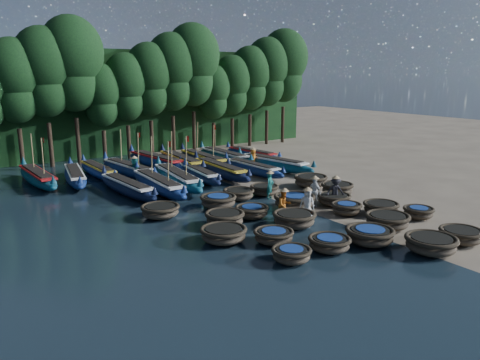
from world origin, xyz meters
TOP-DOWN VIEW (x-y plane):
  - ground at (0.00, 0.00)m, footprint 120.00×120.00m
  - foliage_wall at (0.00, 23.50)m, footprint 40.00×3.00m
  - coracle_3 at (0.24, -9.96)m, footprint 2.60×2.60m
  - coracle_4 at (2.53, -10.00)m, footprint 2.46×2.46m
  - coracle_5 at (-5.58, -7.22)m, footprint 2.08×2.08m
  - coracle_6 at (-3.35, -7.23)m, footprint 2.30×2.30m
  - coracle_7 at (-1.15, -7.67)m, footprint 2.41×2.41m
  - coracle_8 at (1.38, -6.66)m, footprint 2.77×2.77m
  - coracle_9 at (4.20, -6.52)m, footprint 1.70×1.70m
  - coracle_10 at (-6.70, -3.57)m, footprint 2.80×2.80m
  - coracle_11 at (-4.78, -4.98)m, footprint 2.33×2.33m
  - coracle_12 at (-2.46, -3.78)m, footprint 2.28×2.28m
  - coracle_13 at (1.44, -3.77)m, footprint 2.11×2.11m
  - coracle_14 at (3.09, -4.84)m, footprint 2.28×2.28m
  - coracle_15 at (-5.43, -1.67)m, footprint 2.11×2.11m
  - coracle_16 at (-3.39, -1.27)m, footprint 1.89×1.89m
  - coracle_17 at (-0.24, -1.20)m, footprint 2.47×2.47m
  - coracle_18 at (2.28, -1.97)m, footprint 2.06×2.06m
  - coracle_19 at (4.08, -0.47)m, footprint 2.37×2.37m
  - coracle_20 at (-7.55, 1.65)m, footprint 2.42×2.42m
  - coracle_21 at (-3.90, 1.44)m, footprint 2.64×2.64m
  - coracle_22 at (-1.88, 2.27)m, footprint 2.45×2.45m
  - coracle_23 at (0.17, 2.26)m, footprint 2.32×2.32m
  - coracle_24 at (4.25, 2.27)m, footprint 2.39×2.39m
  - long_boat_2 at (-7.22, 7.49)m, footprint 1.94×7.96m
  - long_boat_3 at (-5.27, 6.90)m, footprint 1.84×8.61m
  - long_boat_4 at (-3.41, 7.79)m, footprint 2.52×8.81m
  - long_boat_5 at (-1.27, 8.59)m, footprint 2.10×7.59m
  - long_boat_6 at (0.65, 8.57)m, footprint 1.82×8.60m
  - long_boat_7 at (3.28, 7.93)m, footprint 1.68×7.58m
  - long_boat_8 at (5.64, 8.20)m, footprint 2.88×8.45m
  - long_boat_9 at (-11.51, 13.79)m, footprint 1.88×8.41m
  - long_boat_10 at (-9.13, 12.87)m, footprint 2.66×7.72m
  - long_boat_11 at (-7.10, 13.90)m, footprint 1.49×7.42m
  - long_boat_12 at (-5.07, 12.87)m, footprint 2.43×8.26m
  - long_boat_13 at (-1.93, 14.54)m, footprint 2.64×8.90m
  - long_boat_14 at (-0.35, 13.12)m, footprint 2.20×8.99m
  - long_boat_15 at (1.73, 12.97)m, footprint 1.75×8.66m
  - long_boat_16 at (4.08, 13.33)m, footprint 1.53×8.53m
  - long_boat_17 at (7.03, 13.19)m, footprint 2.10×7.43m
  - fisherman_0 at (-0.85, -2.98)m, footprint 0.91×0.99m
  - fisherman_1 at (-0.04, 1.43)m, footprint 0.75×0.65m
  - fisherman_2 at (-2.12, -2.53)m, footprint 0.91×0.76m
  - fisherman_3 at (2.30, -2.02)m, footprint 1.31×1.11m
  - fisherman_4 at (1.12, -1.45)m, footprint 0.52×1.06m
  - fisherman_5 at (-5.15, 11.29)m, footprint 0.56×1.64m
  - fisherman_6 at (4.59, 9.66)m, footprint 0.81×0.98m
  - tree_2 at (-11.40, 20.00)m, footprint 4.51×4.51m
  - tree_3 at (-9.10, 20.00)m, footprint 4.92×4.92m
  - tree_4 at (-6.80, 20.00)m, footprint 5.34×5.34m
  - tree_5 at (-4.50, 20.00)m, footprint 3.68×3.68m
  - tree_6 at (-2.20, 20.00)m, footprint 4.09×4.09m
  - tree_7 at (0.10, 20.00)m, footprint 4.51×4.51m
  - tree_8 at (2.40, 20.00)m, footprint 4.92×4.92m
  - tree_9 at (4.70, 20.00)m, footprint 5.34×5.34m
  - tree_10 at (7.00, 20.00)m, footprint 3.68×3.68m
  - tree_11 at (9.30, 20.00)m, footprint 4.09×4.09m
  - tree_12 at (11.60, 20.00)m, footprint 4.51×4.51m
  - tree_13 at (13.90, 20.00)m, footprint 4.92×4.92m
  - tree_14 at (16.20, 20.00)m, footprint 5.34×5.34m

SIDE VIEW (x-z plane):
  - ground at x=0.00m, z-range 0.00..0.00m
  - coracle_11 at x=-4.78m, z-range 0.05..0.69m
  - coracle_5 at x=-5.58m, z-range 0.05..0.69m
  - coracle_9 at x=4.20m, z-range 0.05..0.70m
  - coracle_18 at x=2.28m, z-range 0.05..0.73m
  - coracle_6 at x=-3.35m, z-range 0.05..0.73m
  - coracle_23 at x=0.17m, z-range 0.05..0.73m
  - coracle_13 at x=1.44m, z-range 0.05..0.73m
  - coracle_16 at x=-3.39m, z-range 0.05..0.75m
  - coracle_4 at x=2.53m, z-range 0.05..0.76m
  - coracle_22 at x=-1.88m, z-range 0.05..0.76m
  - coracle_14 at x=3.09m, z-range 0.05..0.76m
  - coracle_20 at x=-7.55m, z-range 0.05..0.78m
  - coracle_10 at x=-6.70m, z-range 0.05..0.79m
  - coracle_8 at x=1.38m, z-range 0.06..0.84m
  - coracle_21 at x=-3.90m, z-range 0.06..0.84m
  - coracle_3 at x=0.24m, z-range 0.06..0.85m
  - coracle_7 at x=-1.15m, z-range 0.06..0.84m
  - coracle_12 at x=-2.46m, z-range 0.06..0.87m
  - coracle_24 at x=4.25m, z-range 0.06..0.88m
  - coracle_15 at x=-5.43m, z-range 0.06..0.88m
  - coracle_19 at x=4.08m, z-range 0.06..0.89m
  - coracle_17 at x=-0.24m, z-range 0.07..0.91m
  - long_boat_11 at x=-7.10m, z-range -0.16..1.15m
  - long_boat_17 at x=7.03m, z-range -0.16..1.16m
  - long_boat_7 at x=3.28m, z-range -0.16..1.18m
  - long_boat_5 at x=-1.27m, z-range -0.16..1.18m
  - long_boat_10 at x=-9.13m, z-range -0.16..1.21m
  - long_boat_2 at x=-7.22m, z-range -0.17..1.24m
  - long_boat_12 at x=-5.07m, z-range -1.21..2.33m
  - long_boat_9 at x=-11.51m, z-range -1.22..2.36m
  - long_boat_16 at x=4.08m, z-range -0.18..1.32m
  - long_boat_8 at x=5.64m, z-range -0.18..1.33m
  - long_boat_6 at x=0.65m, z-range -0.18..1.33m
  - long_boat_3 at x=-5.27m, z-range -1.25..2.41m
  - long_boat_15 at x=1.73m, z-range -1.26..2.42m
  - long_boat_4 at x=-3.41m, z-range -1.29..2.48m
  - long_boat_13 at x=-1.93m, z-range -0.19..1.39m
  - long_boat_14 at x=-0.35m, z-range -0.19..1.40m
  - fisherman_0 at x=-0.85m, z-range -0.04..1.85m
  - fisherman_2 at x=-2.12m, z-range -0.05..1.87m
  - fisherman_5 at x=-5.15m, z-range -0.07..1.88m
  - fisherman_6 at x=4.59m, z-range -0.04..1.87m
  - fisherman_3 at x=2.30m, z-range -0.06..1.90m
  - fisherman_4 at x=1.12m, z-range -0.04..1.95m
  - fisherman_1 at x=-0.04m, z-range -0.01..1.93m
  - foliage_wall at x=0.00m, z-range 0.00..10.00m
  - tree_5 at x=-4.50m, z-range 1.63..10.31m
  - tree_10 at x=7.00m, z-range 1.63..10.31m
  - tree_6 at x=-2.20m, z-range 1.82..11.47m
  - tree_11 at x=9.30m, z-range 1.82..11.47m
  - tree_2 at x=-11.40m, z-range 2.01..12.64m
  - tree_7 at x=0.10m, z-range 2.01..12.64m
  - tree_12 at x=11.60m, z-range 2.01..12.64m
  - tree_3 at x=-9.10m, z-range 2.19..13.80m
  - tree_8 at x=2.40m, z-range 2.19..13.80m
  - tree_13 at x=13.90m, z-range 2.19..13.80m
  - tree_4 at x=-6.80m, z-range 2.38..14.96m
  - tree_9 at x=4.70m, z-range 2.38..14.96m
  - tree_14 at x=16.20m, z-range 2.38..14.96m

